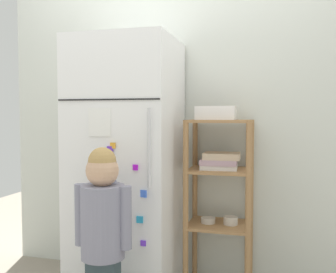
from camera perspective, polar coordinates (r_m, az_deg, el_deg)
name	(u,v)px	position (r m, az deg, el deg)	size (l,w,h in m)	color
kitchen_wall_back	(175,127)	(2.80, 1.09, 1.43)	(2.60, 0.03, 2.16)	silver
refrigerator	(127,166)	(2.57, -6.12, -4.32)	(0.65, 0.65, 1.66)	white
child_standing	(103,221)	(2.11, -9.64, -12.27)	(0.32, 0.24, 1.00)	#34454C
pantry_shelf_unit	(220,182)	(2.57, 7.68, -6.70)	(0.43, 0.35, 1.14)	#9E7247
fruit_bin	(217,114)	(2.55, 7.31, 3.34)	(0.26, 0.16, 0.09)	white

